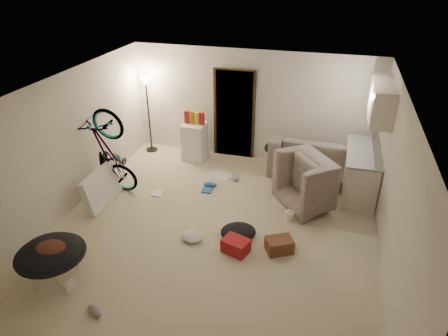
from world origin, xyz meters
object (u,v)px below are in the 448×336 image
(drink_case_b, at_px, (236,246))
(floor_lamp, at_px, (147,99))
(armchair, at_px, (321,184))
(sofa, at_px, (321,163))
(bicycle, at_px, (112,170))
(tv_box, at_px, (102,188))
(mini_fridge, at_px, (195,141))
(drink_case_a, at_px, (279,245))
(saucer_chair, at_px, (52,259))
(juicer, at_px, (289,215))
(kitchen_counter, at_px, (360,173))

(drink_case_b, bearing_deg, floor_lamp, 151.02)
(armchair, bearing_deg, sofa, -33.91)
(floor_lamp, relative_size, sofa, 0.84)
(sofa, distance_m, bicycle, 4.34)
(floor_lamp, height_order, sofa, floor_lamp)
(sofa, relative_size, tv_box, 2.10)
(sofa, distance_m, mini_fridge, 2.89)
(tv_box, relative_size, drink_case_a, 2.47)
(floor_lamp, relative_size, tv_box, 1.77)
(saucer_chair, bearing_deg, juicer, 38.58)
(armchair, xyz_separation_m, saucer_chair, (-3.56, -3.26, 0.04))
(kitchen_counter, bearing_deg, armchair, -142.48)
(saucer_chair, bearing_deg, floor_lamp, 96.99)
(armchair, bearing_deg, drink_case_b, 110.46)
(tv_box, height_order, drink_case_a, tv_box)
(sofa, distance_m, drink_case_a, 2.75)
(saucer_chair, xyz_separation_m, drink_case_b, (2.37, 1.36, -0.30))
(kitchen_counter, relative_size, sofa, 0.70)
(floor_lamp, distance_m, drink_case_a, 4.77)
(mini_fridge, bearing_deg, drink_case_b, -58.57)
(sofa, xyz_separation_m, drink_case_b, (-1.13, -2.91, -0.20))
(sofa, relative_size, drink_case_b, 5.27)
(bicycle, distance_m, drink_case_b, 3.06)
(tv_box, relative_size, juicer, 4.20)
(sofa, relative_size, saucer_chair, 2.19)
(floor_lamp, bearing_deg, drink_case_a, -38.95)
(floor_lamp, distance_m, sofa, 4.17)
(floor_lamp, xyz_separation_m, armchair, (4.11, -1.20, -0.93))
(floor_lamp, bearing_deg, mini_fridge, -4.91)
(drink_case_a, xyz_separation_m, drink_case_b, (-0.67, -0.20, -0.00))
(floor_lamp, xyz_separation_m, drink_case_a, (3.59, -2.90, -1.19))
(sofa, relative_size, bicycle, 1.14)
(armchair, bearing_deg, drink_case_a, 125.49)
(sofa, distance_m, juicer, 1.86)
(drink_case_a, relative_size, drink_case_b, 1.02)
(sofa, relative_size, drink_case_a, 5.19)
(saucer_chair, height_order, drink_case_a, saucer_chair)
(drink_case_a, bearing_deg, tv_box, 143.48)
(armchair, xyz_separation_m, bicycle, (-4.01, -0.79, 0.12))
(bicycle, xyz_separation_m, mini_fridge, (1.07, 1.89, -0.07))
(bicycle, relative_size, drink_case_b, 4.62)
(kitchen_counter, height_order, drink_case_b, kitchen_counter)
(armchair, relative_size, tv_box, 1.12)
(tv_box, bearing_deg, floor_lamp, 92.52)
(kitchen_counter, distance_m, mini_fridge, 3.71)
(sofa, xyz_separation_m, bicycle, (-3.95, -1.79, 0.18))
(kitchen_counter, xyz_separation_m, mini_fridge, (-3.66, 0.55, -0.01))
(sofa, relative_size, juicer, 8.85)
(armchair, relative_size, saucer_chair, 1.17)
(mini_fridge, relative_size, drink_case_b, 2.11)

